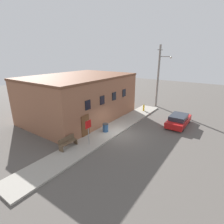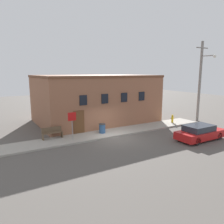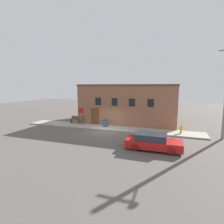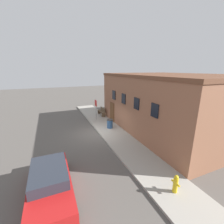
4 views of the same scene
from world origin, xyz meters
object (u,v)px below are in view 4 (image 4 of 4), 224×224
Objects in this scene: fire_hydrant at (176,184)px; parked_car at (50,182)px; trash_bin at (110,124)px; stop_sign at (96,106)px; bench at (102,111)px.

fire_hydrant is 0.20× the size of parked_car.
stop_sign is at bearing -171.16° from trash_bin.
bench reaches higher than fire_hydrant.
stop_sign is 0.52× the size of parked_car.
stop_sign is 2.08m from bench.
parked_car reaches higher than fire_hydrant.
bench is 0.38× the size of parked_car.
trash_bin is (-8.51, 0.22, -0.01)m from fire_hydrant.
stop_sign is (-11.49, -0.25, 1.13)m from fire_hydrant.
bench is 12.21m from parked_car.
parked_car is (6.22, -5.50, 0.05)m from trash_bin.
trash_bin is (2.98, 0.46, -1.14)m from stop_sign.
stop_sign is 3.22m from trash_bin.
trash_bin is at bearing 138.52° from parked_car.
parked_car reaches higher than bench.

